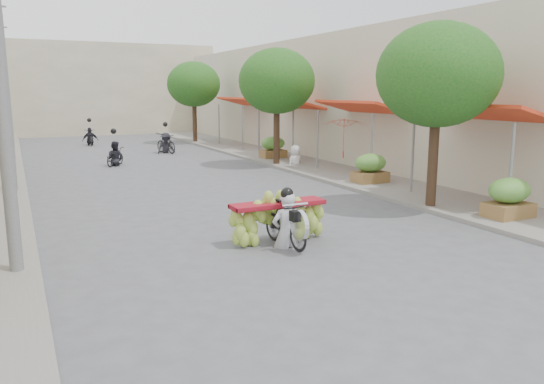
% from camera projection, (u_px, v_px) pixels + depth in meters
% --- Properties ---
extents(ground, '(120.00, 120.00, 0.00)m').
position_uv_depth(ground, '(354.00, 282.00, 9.45)').
color(ground, '#58595E').
rests_on(ground, ground).
extents(sidewalk_right, '(4.00, 60.00, 0.12)m').
position_uv_depth(sidewalk_right, '(297.00, 160.00, 25.70)').
color(sidewalk_right, gray).
rests_on(sidewalk_right, ground).
extents(shophouse_row_right, '(9.77, 40.00, 6.00)m').
position_uv_depth(shophouse_row_right, '(395.00, 98.00, 26.41)').
color(shophouse_row_right, beige).
rests_on(shophouse_row_right, ground).
extents(far_building, '(20.00, 6.00, 7.00)m').
position_uv_depth(far_building, '(83.00, 89.00, 42.38)').
color(far_building, beige).
rests_on(far_building, ground).
extents(utility_pole_mid, '(0.60, 0.24, 8.00)m').
position_uv_depth(utility_pole_mid, '(3.00, 70.00, 16.99)').
color(utility_pole_mid, slate).
rests_on(utility_pole_mid, ground).
extents(utility_pole_far, '(0.60, 0.24, 8.00)m').
position_uv_depth(utility_pole_far, '(5.00, 77.00, 24.94)').
color(utility_pole_far, slate).
rests_on(utility_pole_far, ground).
extents(utility_pole_back, '(0.60, 0.24, 8.00)m').
position_uv_depth(utility_pole_back, '(7.00, 80.00, 32.89)').
color(utility_pole_back, slate).
rests_on(utility_pole_back, ground).
extents(street_tree_near, '(3.40, 3.40, 5.25)m').
position_uv_depth(street_tree_near, '(438.00, 75.00, 14.60)').
color(street_tree_near, '#3A2719').
rests_on(street_tree_near, ground).
extents(street_tree_mid, '(3.40, 3.40, 5.25)m').
position_uv_depth(street_tree_mid, '(277.00, 81.00, 23.43)').
color(street_tree_mid, '#3A2719').
rests_on(street_tree_mid, ground).
extents(street_tree_far, '(3.40, 3.40, 5.25)m').
position_uv_depth(street_tree_far, '(194.00, 84.00, 34.04)').
color(street_tree_far, '#3A2719').
rests_on(street_tree_far, ground).
extents(produce_crate_near, '(1.20, 0.88, 1.16)m').
position_uv_depth(produce_crate_near, '(509.00, 195.00, 13.75)').
color(produce_crate_near, brown).
rests_on(produce_crate_near, ground).
extents(produce_crate_mid, '(1.20, 0.88, 1.16)m').
position_uv_depth(produce_crate_mid, '(370.00, 166.00, 19.05)').
color(produce_crate_mid, brown).
rests_on(produce_crate_mid, ground).
extents(produce_crate_far, '(1.20, 0.88, 1.16)m').
position_uv_depth(produce_crate_far, '(273.00, 146.00, 26.12)').
color(produce_crate_far, brown).
rests_on(produce_crate_far, ground).
extents(banana_motorbike, '(2.20, 1.86, 2.25)m').
position_uv_depth(banana_motorbike, '(283.00, 212.00, 11.65)').
color(banana_motorbike, black).
rests_on(banana_motorbike, ground).
extents(market_umbrella, '(2.00, 2.00, 1.56)m').
position_uv_depth(market_umbrella, '(345.00, 117.00, 20.13)').
color(market_umbrella, red).
rests_on(market_umbrella, ground).
extents(pedestrian, '(0.92, 0.67, 1.68)m').
position_uv_depth(pedestrian, '(296.00, 145.00, 23.91)').
color(pedestrian, white).
rests_on(pedestrian, ground).
extents(bg_motorbike_a, '(1.29, 1.53, 1.95)m').
position_uv_depth(bg_motorbike_a, '(114.00, 149.00, 24.09)').
color(bg_motorbike_a, black).
rests_on(bg_motorbike_a, ground).
extents(bg_motorbike_b, '(1.17, 1.88, 1.95)m').
position_uv_depth(bg_motorbike_b, '(166.00, 138.00, 29.01)').
color(bg_motorbike_b, black).
rests_on(bg_motorbike_b, ground).
extents(bg_motorbike_c, '(1.01, 1.74, 1.95)m').
position_uv_depth(bg_motorbike_c, '(90.00, 133.00, 33.21)').
color(bg_motorbike_c, black).
rests_on(bg_motorbike_c, ground).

